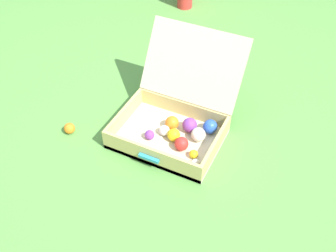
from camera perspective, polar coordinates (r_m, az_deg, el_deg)
The scene contains 3 objects.
ground_plane at distance 2.14m, azimuth -0.15°, elevation -1.80°, with size 16.00×16.00×0.00m, color #569342.
open_suitcase at distance 2.11m, azimuth 1.43°, elevation 1.44°, with size 0.55×0.66×0.47m.
stray_ball_on_grass at distance 2.22m, azimuth -14.07°, elevation -0.33°, with size 0.06×0.06×0.06m, color orange.
Camera 1 is at (0.66, -1.34, 1.52)m, focal length 42.14 mm.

